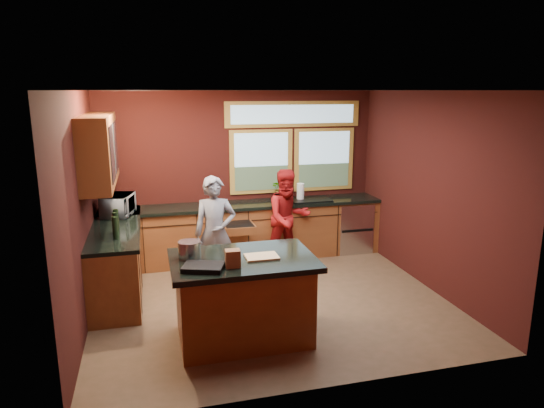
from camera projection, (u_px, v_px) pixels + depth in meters
name	position (u px, v px, depth m)	size (l,w,h in m)	color
floor	(271.00, 300.00, 6.40)	(4.50, 4.50, 0.00)	brown
room_shell	(219.00, 163.00, 6.14)	(4.52, 4.02, 2.71)	black
back_counter	(257.00, 230.00, 7.94)	(4.50, 0.64, 0.93)	brown
left_counter	(117.00, 258.00, 6.61)	(0.64, 2.30, 0.93)	brown
island	(243.00, 298.00, 5.32)	(1.55, 1.05, 0.95)	brown
person_grey	(215.00, 233.00, 6.66)	(0.57, 0.38, 1.58)	slate
person_red	(288.00, 218.00, 7.55)	(0.74, 0.58, 1.53)	maroon
microwave	(118.00, 205.00, 6.99)	(0.55, 0.38, 0.31)	#999999
potted_plant	(283.00, 188.00, 7.94)	(0.37, 0.32, 0.41)	#999999
paper_towel	(300.00, 192.00, 7.98)	(0.12, 0.12, 0.28)	white
cutting_board	(262.00, 257.00, 5.21)	(0.35, 0.25, 0.02)	tan
stock_pot	(189.00, 249.00, 5.20)	(0.24, 0.24, 0.18)	silver
paper_bag	(233.00, 258.00, 4.92)	(0.15, 0.12, 0.18)	brown
black_tray	(203.00, 267.00, 4.86)	(0.40, 0.28, 0.05)	black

